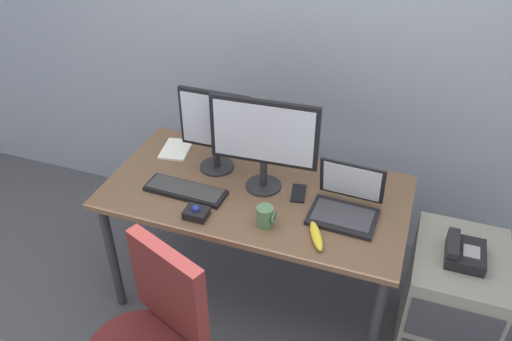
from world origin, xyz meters
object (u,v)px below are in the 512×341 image
object	(u,v)px
laptop	(346,204)
file_cabinet	(448,304)
monitor_main	(264,138)
banana	(316,236)
trackball_mouse	(196,213)
coffee_mug	(266,216)
cell_phone	(298,193)
keyboard	(186,190)
monitor_side	(215,127)
paper_notepad	(176,149)
desk_phone	(464,253)

from	to	relation	value
laptop	file_cabinet	bearing A→B (deg)	-1.28
monitor_main	banana	bearing A→B (deg)	-39.77
trackball_mouse	coffee_mug	distance (m)	0.33
trackball_mouse	coffee_mug	size ratio (longest dim) A/B	1.13
cell_phone	banana	bearing A→B (deg)	-70.82
monitor_main	coffee_mug	world-z (taller)	monitor_main
laptop	keyboard	bearing A→B (deg)	-171.89
keyboard	cell_phone	bearing A→B (deg)	18.06
monitor_main	cell_phone	distance (m)	0.34
monitor_side	paper_notepad	xyz separation A→B (m)	(-0.28, 0.08, -0.25)
file_cabinet	desk_phone	distance (m)	0.36
keyboard	laptop	bearing A→B (deg)	8.11
monitor_side	trackball_mouse	distance (m)	0.47
cell_phone	file_cabinet	bearing A→B (deg)	-15.45
desk_phone	monitor_main	bearing A→B (deg)	174.67
coffee_mug	desk_phone	bearing A→B (deg)	11.48
file_cabinet	banana	distance (m)	0.81
monitor_main	laptop	bearing A→B (deg)	-8.26
keyboard	coffee_mug	size ratio (longest dim) A/B	4.24
monitor_side	coffee_mug	bearing A→B (deg)	-41.61
monitor_main	banana	world-z (taller)	monitor_main
desk_phone	laptop	world-z (taller)	laptop
laptop	cell_phone	bearing A→B (deg)	165.63
file_cabinet	keyboard	world-z (taller)	keyboard
desk_phone	banana	distance (m)	0.67
monitor_main	monitor_side	world-z (taller)	monitor_main
desk_phone	monitor_side	distance (m)	1.31
desk_phone	trackball_mouse	distance (m)	1.22
desk_phone	cell_phone	size ratio (longest dim) A/B	1.41
desk_phone	monitor_main	size ratio (longest dim) A/B	0.38
file_cabinet	laptop	world-z (taller)	laptop
monitor_side	keyboard	distance (m)	0.35
file_cabinet	keyboard	xyz separation A→B (m)	(-1.34, -0.10, 0.43)
trackball_mouse	paper_notepad	xyz separation A→B (m)	(-0.35, 0.48, -0.02)
coffee_mug	laptop	bearing A→B (deg)	32.25
keyboard	cell_phone	distance (m)	0.56
monitor_main	trackball_mouse	distance (m)	0.47
desk_phone	keyboard	bearing A→B (deg)	-176.46
monitor_side	laptop	size ratio (longest dim) A/B	1.39
paper_notepad	file_cabinet	bearing A→B (deg)	-8.49
monitor_main	keyboard	xyz separation A→B (m)	(-0.35, -0.17, -0.28)
file_cabinet	paper_notepad	size ratio (longest dim) A/B	3.14
file_cabinet	desk_phone	xyz separation A→B (m)	(-0.01, -0.02, 0.36)
desk_phone	monitor_side	bearing A→B (deg)	172.42
monitor_main	coffee_mug	distance (m)	0.38
file_cabinet	coffee_mug	bearing A→B (deg)	-167.61
file_cabinet	cell_phone	distance (m)	0.91
file_cabinet	monitor_main	distance (m)	1.22
paper_notepad	laptop	bearing A→B (deg)	-12.41
desk_phone	trackball_mouse	size ratio (longest dim) A/B	1.82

